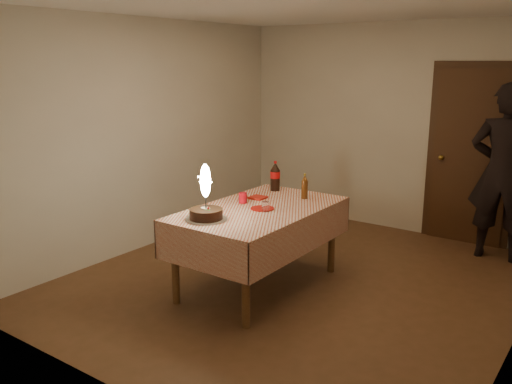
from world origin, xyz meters
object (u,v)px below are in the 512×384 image
Objects in this scene: birthday_cake at (206,207)px; red_cup at (243,198)px; clear_cup at (266,207)px; amber_bottle_right at (305,187)px; dining_table at (259,219)px; cola_bottle at (275,176)px; photographer at (503,172)px; red_plate at (262,208)px.

birthday_cake is 0.64m from red_cup.
clear_cup is (0.35, -0.12, -0.01)m from red_cup.
red_cup is 0.39× the size of amber_bottle_right.
cola_bottle is (-0.26, 0.67, 0.26)m from dining_table.
cola_bottle is at bearing 94.80° from birthday_cake.
photographer is (1.68, 2.16, 0.28)m from dining_table.
birthday_cake is 4.88× the size of red_cup.
birthday_cake is 1.54× the size of cola_bottle.
red_plate is at bearing -65.63° from cola_bottle.
red_cup is at bearing 160.85° from clear_cup.
red_cup is 0.64m from amber_bottle_right.
birthday_cake is (-0.16, -0.57, 0.22)m from dining_table.
clear_cup is 2.72m from photographer.
birthday_cake is at bearing -106.07° from amber_bottle_right.
amber_bottle_right is (0.05, 0.62, 0.07)m from clear_cup.
birthday_cake reaches higher than red_plate.
photographer reaches higher than clear_cup.
clear_cup is at bearing -94.48° from amber_bottle_right.
photographer is at bearing 46.81° from amber_bottle_right.
photographer is at bearing 56.14° from birthday_cake.
red_plate is 0.69× the size of cola_bottle.
birthday_cake is 2.22× the size of red_plate.
clear_cup is at bearing 61.53° from birthday_cake.
cola_bottle is (-0.38, 0.73, 0.11)m from clear_cup.
dining_table is 0.76m from cola_bottle.
cola_bottle is at bearing -142.40° from photographer.
red_plate is at bearing 70.02° from birthday_cake.
birthday_cake reaches higher than clear_cup.
clear_cup reaches higher than dining_table.
clear_cup reaches higher than red_plate.
red_cup reaches higher than red_plate.
red_cup is at bearing -128.68° from amber_bottle_right.
red_cup reaches higher than clear_cup.
cola_bottle is 0.45m from amber_bottle_right.
red_plate is 0.10m from clear_cup.
red_cup is at bearing 166.33° from dining_table.
red_cup is at bearing -87.04° from cola_bottle.
photographer is at bearing 54.99° from clear_cup.
red_cup is at bearing 166.07° from red_plate.
cola_bottle reaches higher than red_cup.
birthday_cake is 0.61m from red_plate.
photographer is (1.94, 1.49, 0.02)m from cola_bottle.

